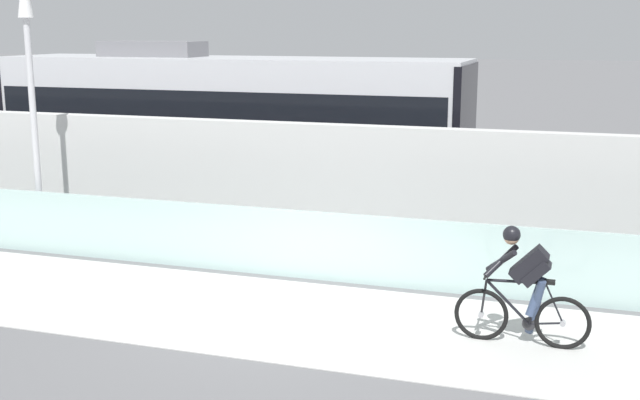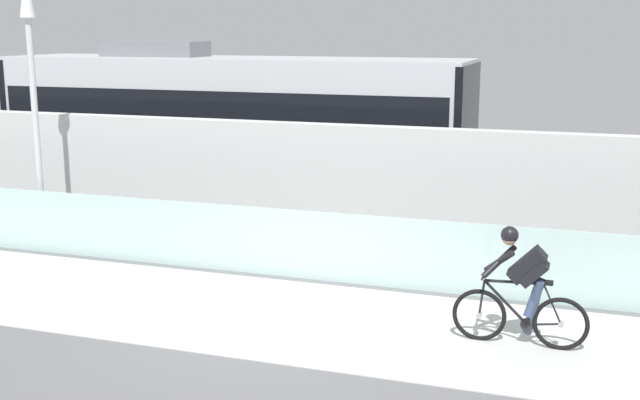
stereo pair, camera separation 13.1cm
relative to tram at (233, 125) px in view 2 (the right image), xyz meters
name	(u,v)px [view 2 (the right image)]	position (x,y,z in m)	size (l,w,h in m)	color
ground_plane	(276,316)	(3.79, -6.85, -1.89)	(200.00, 200.00, 0.00)	slate
bike_path_deck	(276,316)	(3.79, -6.85, -1.89)	(32.00, 3.20, 0.01)	silver
glass_parapet	(317,246)	(3.79, -5.00, -1.31)	(32.00, 0.05, 1.16)	silver
concrete_barrier_wall	(348,189)	(3.79, -3.20, -0.70)	(32.00, 0.36, 2.39)	silver
tram_rail_near	(381,222)	(3.79, -0.72, -1.89)	(32.00, 0.08, 0.01)	#595654
tram_rail_far	(396,208)	(3.79, 0.72, -1.89)	(32.00, 0.08, 0.01)	#595654
tram	(233,125)	(0.00, 0.00, 0.00)	(11.06, 2.54, 3.81)	silver
cyclist_on_bike	(522,289)	(7.25, -6.85, -1.11)	(1.77, 0.58, 1.61)	black
lamp_post_antenna	(32,74)	(-1.85, -4.70, 1.40)	(0.28, 0.28, 5.20)	gray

